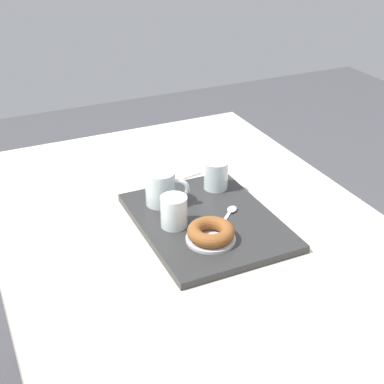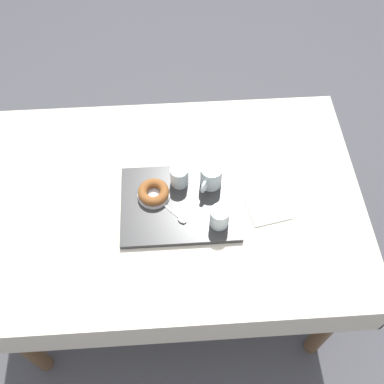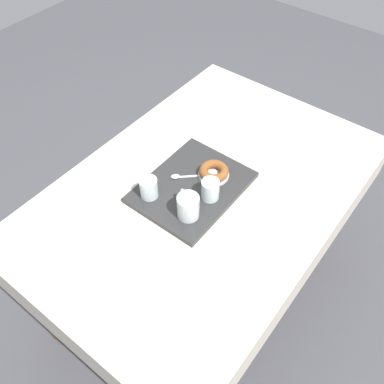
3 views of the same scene
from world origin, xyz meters
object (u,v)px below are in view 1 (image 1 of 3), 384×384
object	(u,v)px
dining_table	(200,265)
water_glass_near	(216,176)
water_glass_far	(174,213)
teaspoon_near	(230,212)
tea_mug_left	(161,189)
paper_napkin	(171,169)
sugar_donut_left	(210,232)
donut_plate_left	(209,239)
serving_tray	(207,222)

from	to	relation	value
dining_table	water_glass_near	bearing A→B (deg)	-37.41
water_glass_far	water_glass_near	bearing A→B (deg)	-54.43
water_glass_near	teaspoon_near	distance (m)	0.14
tea_mug_left	paper_napkin	distance (m)	0.23
sugar_donut_left	teaspoon_near	bearing A→B (deg)	-49.73
dining_table	water_glass_far	distance (m)	0.16
donut_plate_left	paper_napkin	xyz separation A→B (m)	(0.40, -0.08, -0.02)
water_glass_far	paper_napkin	size ratio (longest dim) A/B	0.56
water_glass_far	sugar_donut_left	world-z (taller)	water_glass_far
dining_table	sugar_donut_left	bearing A→B (deg)	176.65
teaspoon_near	paper_napkin	distance (m)	0.32
water_glass_near	paper_napkin	world-z (taller)	water_glass_near
paper_napkin	sugar_donut_left	bearing A→B (deg)	169.45
tea_mug_left	sugar_donut_left	bearing A→B (deg)	-170.11
serving_tray	paper_napkin	size ratio (longest dim) A/B	2.98
water_glass_far	donut_plate_left	size ratio (longest dim) A/B	0.67
water_glass_far	paper_napkin	distance (m)	0.34
water_glass_near	tea_mug_left	bearing A→B (deg)	95.31
dining_table	tea_mug_left	xyz separation A→B (m)	(0.15, 0.04, 0.15)
tea_mug_left	teaspoon_near	xyz separation A→B (m)	(-0.12, -0.14, -0.04)
tea_mug_left	teaspoon_near	distance (m)	0.19
paper_napkin	teaspoon_near	bearing A→B (deg)	-175.32
donut_plate_left	teaspoon_near	xyz separation A→B (m)	(0.09, -0.10, 0.00)
tea_mug_left	water_glass_near	xyz separation A→B (m)	(0.02, -0.16, -0.01)
water_glass_far	sugar_donut_left	distance (m)	0.11
water_glass_far	donut_plate_left	xyz separation A→B (m)	(-0.09, -0.05, -0.03)
water_glass_near	teaspoon_near	size ratio (longest dim) A/B	0.77
water_glass_near	sugar_donut_left	xyz separation A→B (m)	(-0.22, 0.13, -0.01)
donut_plate_left	paper_napkin	distance (m)	0.41
serving_tray	water_glass_near	size ratio (longest dim) A/B	5.29
water_glass_near	paper_napkin	bearing A→B (deg)	16.57
paper_napkin	tea_mug_left	bearing A→B (deg)	150.62
dining_table	sugar_donut_left	size ratio (longest dim) A/B	12.55
donut_plate_left	tea_mug_left	bearing A→B (deg)	9.89
dining_table	serving_tray	world-z (taller)	serving_tray
donut_plate_left	teaspoon_near	distance (m)	0.13
sugar_donut_left	teaspoon_near	size ratio (longest dim) A/B	1.09
teaspoon_near	water_glass_far	bearing A→B (deg)	133.32
water_glass_far	donut_plate_left	world-z (taller)	water_glass_far
tea_mug_left	water_glass_far	size ratio (longest dim) A/B	1.39
paper_napkin	serving_tray	bearing A→B (deg)	173.12
teaspoon_near	water_glass_near	bearing A→B (deg)	34.92
water_glass_near	dining_table	bearing A→B (deg)	142.59
teaspoon_near	tea_mug_left	bearing A→B (deg)	95.34
serving_tray	teaspoon_near	bearing A→B (deg)	-93.95
tea_mug_left	paper_napkin	size ratio (longest dim) A/B	0.78
tea_mug_left	water_glass_near	size ratio (longest dim) A/B	1.39
tea_mug_left	donut_plate_left	world-z (taller)	tea_mug_left
donut_plate_left	sugar_donut_left	bearing A→B (deg)	0.00
sugar_donut_left	tea_mug_left	bearing A→B (deg)	9.89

